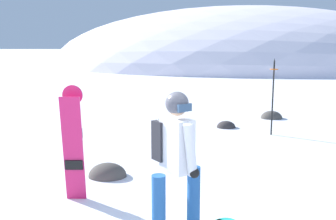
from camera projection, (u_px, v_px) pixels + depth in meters
The scene contains 7 objects.
ridge_peak_main at pixel (241, 64), 42.36m from camera, with size 39.78×35.80×12.04m.
snowboarder_main at pixel (175, 164), 4.21m from camera, with size 1.54×1.20×1.71m.
spare_snowboard at pixel (73, 144), 5.38m from camera, with size 0.28×0.22×1.65m.
piste_marker_near at pixel (273, 92), 9.32m from camera, with size 0.20×0.20×1.86m.
rock_dark at pixel (271, 118), 11.58m from camera, with size 0.64×0.54×0.45m.
rock_mid at pixel (226, 127), 10.31m from camera, with size 0.50×0.43×0.35m.
rock_small at pixel (108, 176), 6.53m from camera, with size 0.64×0.55×0.45m.
Camera 1 is at (0.14, -3.43, 2.21)m, focal length 41.39 mm.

